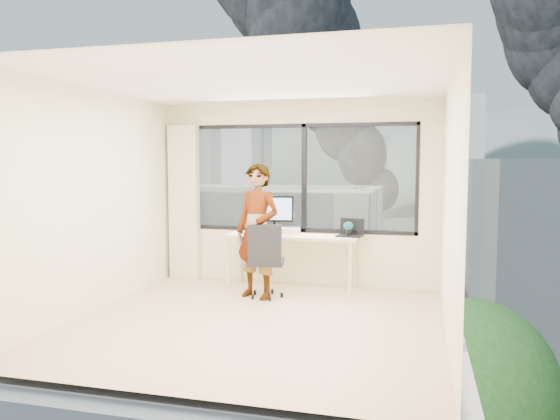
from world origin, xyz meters
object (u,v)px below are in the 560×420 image
(person, at_px, (257,231))
(handbag, at_px, (351,227))
(laptop, at_px, (350,229))
(game_console, at_px, (290,229))
(desk, at_px, (292,261))
(chair, at_px, (266,260))
(monitor, at_px, (275,214))

(person, bearing_deg, handbag, 57.44)
(laptop, bearing_deg, handbag, 99.41)
(game_console, bearing_deg, desk, -78.97)
(desk, xyz_separation_m, person, (-0.30, -0.64, 0.49))
(chair, bearing_deg, person, -173.33)
(person, relative_size, laptop, 4.88)
(handbag, bearing_deg, chair, -139.83)
(desk, bearing_deg, handbag, 13.02)
(chair, relative_size, person, 0.57)
(laptop, distance_m, handbag, 0.17)
(game_console, distance_m, handbag, 0.90)
(monitor, xyz_separation_m, handbag, (1.07, 0.09, -0.16))
(chair, distance_m, person, 0.39)
(person, height_order, game_console, person)
(desk, bearing_deg, chair, -107.93)
(desk, xyz_separation_m, monitor, (-0.27, 0.09, 0.65))
(monitor, distance_m, laptop, 1.09)
(monitor, xyz_separation_m, game_console, (0.18, 0.17, -0.23))
(person, distance_m, laptop, 1.28)
(chair, distance_m, monitor, 0.88)
(person, height_order, laptop, person)
(laptop, bearing_deg, monitor, -174.85)
(monitor, relative_size, game_console, 1.75)
(desk, relative_size, monitor, 3.33)
(chair, distance_m, game_console, 0.93)
(desk, height_order, handbag, handbag)
(chair, xyz_separation_m, monitor, (-0.08, 0.70, 0.52))
(desk, relative_size, chair, 1.81)
(desk, height_order, monitor, monitor)
(person, bearing_deg, laptop, 51.21)
(person, xyz_separation_m, handbag, (1.10, 0.83, -0.01))
(person, xyz_separation_m, game_console, (0.21, 0.90, -0.08))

